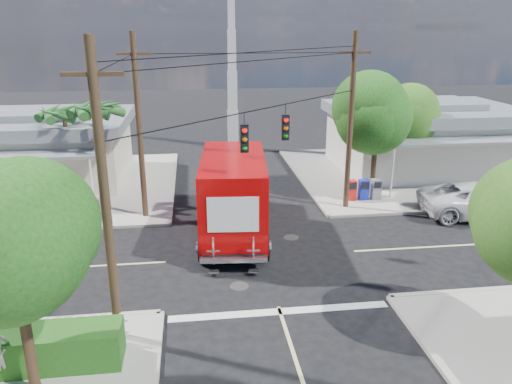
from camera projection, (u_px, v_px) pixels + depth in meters
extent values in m
plane|color=black|center=(262.00, 257.00, 20.92)|extent=(120.00, 120.00, 0.00)
cube|color=#A29D92|center=(405.00, 173.00, 32.60)|extent=(14.00, 14.00, 0.14)
cube|color=#A49F91|center=(300.00, 177.00, 31.75)|extent=(0.25, 14.00, 0.14)
cube|color=#A49F91|center=(460.00, 210.00, 26.01)|extent=(14.00, 0.25, 0.14)
cube|color=#A29D92|center=(55.00, 186.00, 29.91)|extent=(14.00, 14.00, 0.14)
cube|color=#A49F91|center=(173.00, 182.00, 30.77)|extent=(0.25, 14.00, 0.14)
cube|color=#A49F91|center=(18.00, 231.00, 23.32)|extent=(14.00, 0.25, 0.14)
cube|color=beige|center=(239.00, 185.00, 30.34)|extent=(0.12, 12.00, 0.01)
cube|color=beige|center=(485.00, 244.00, 22.14)|extent=(12.00, 0.12, 0.01)
cube|color=beige|center=(12.00, 271.00, 19.70)|extent=(12.00, 0.12, 0.01)
cube|color=silver|center=(280.00, 311.00, 16.87)|extent=(7.50, 0.40, 0.01)
cube|color=silver|center=(423.00, 143.00, 33.17)|extent=(11.00, 8.00, 3.40)
cube|color=gray|center=(426.00, 112.00, 32.52)|extent=(11.80, 8.80, 0.70)
cube|color=gray|center=(427.00, 104.00, 32.37)|extent=(6.05, 4.40, 0.50)
cube|color=gray|center=(463.00, 141.00, 28.18)|extent=(9.90, 1.80, 0.15)
cylinder|color=silver|center=(392.00, 172.00, 27.34)|extent=(0.12, 0.12, 2.90)
cube|color=beige|center=(41.00, 154.00, 30.68)|extent=(10.00, 8.00, 3.20)
cube|color=gray|center=(37.00, 122.00, 30.06)|extent=(10.80, 8.80, 0.70)
cube|color=gray|center=(35.00, 114.00, 29.91)|extent=(5.50, 4.40, 0.50)
cube|color=gray|center=(12.00, 156.00, 25.72)|extent=(9.00, 1.80, 0.15)
cylinder|color=silver|center=(92.00, 182.00, 25.88)|extent=(0.12, 0.12, 2.70)
cube|color=silver|center=(233.00, 129.00, 39.34)|extent=(0.80, 0.80, 3.00)
cube|color=silver|center=(232.00, 91.00, 38.40)|extent=(0.70, 0.70, 3.00)
cube|color=silver|center=(232.00, 50.00, 37.45)|extent=(0.60, 0.60, 3.00)
cube|color=silver|center=(231.00, 8.00, 36.51)|extent=(0.50, 0.50, 3.00)
cylinder|color=#422D1C|center=(26.00, 330.00, 12.38)|extent=(0.28, 0.28, 3.71)
sphere|color=#124D13|center=(12.00, 245.00, 11.65)|extent=(3.71, 3.71, 3.71)
sphere|color=#124D13|center=(24.00, 254.00, 11.45)|extent=(3.25, 3.25, 3.25)
cylinder|color=#422D1C|center=(374.00, 160.00, 27.52)|extent=(0.28, 0.28, 4.10)
sphere|color=#124D13|center=(378.00, 114.00, 26.71)|extent=(4.10, 4.10, 4.10)
sphere|color=#124D13|center=(369.00, 108.00, 26.77)|extent=(3.33, 3.33, 3.33)
sphere|color=#124D13|center=(386.00, 117.00, 26.51)|extent=(3.58, 3.58, 3.58)
cylinder|color=#422D1C|center=(402.00, 153.00, 29.99)|extent=(0.28, 0.28, 3.58)
sphere|color=#2A651C|center=(406.00, 116.00, 29.28)|extent=(3.58, 3.58, 3.58)
sphere|color=#2A651C|center=(398.00, 112.00, 29.35)|extent=(2.91, 2.91, 2.91)
sphere|color=#2A651C|center=(414.00, 119.00, 29.08)|extent=(3.14, 3.14, 3.14)
cylinder|color=#422D1C|center=(101.00, 157.00, 26.24)|extent=(0.24, 0.24, 5.00)
cone|color=#265C25|center=(115.00, 107.00, 25.53)|extent=(0.50, 2.06, 0.98)
cone|color=#265C25|center=(110.00, 106.00, 26.15)|extent=(1.92, 1.68, 0.98)
cone|color=#265C25|center=(95.00, 105.00, 26.22)|extent=(2.12, 0.95, 0.98)
cone|color=#265C25|center=(82.00, 107.00, 25.69)|extent=(1.34, 2.07, 0.98)
cone|color=#265C25|center=(78.00, 109.00, 24.95)|extent=(1.34, 2.07, 0.98)
cone|color=#265C25|center=(89.00, 111.00, 24.57)|extent=(2.12, 0.95, 0.98)
cone|color=#265C25|center=(106.00, 110.00, 24.83)|extent=(1.92, 1.68, 0.98)
cylinder|color=#422D1C|center=(69.00, 155.00, 27.47)|extent=(0.24, 0.24, 4.60)
cone|color=#265C25|center=(81.00, 111.00, 26.82)|extent=(0.50, 2.06, 0.98)
cone|color=#265C25|center=(77.00, 110.00, 27.44)|extent=(1.92, 1.68, 0.98)
cone|color=#265C25|center=(64.00, 109.00, 27.52)|extent=(2.12, 0.95, 0.98)
cone|color=#265C25|center=(50.00, 111.00, 26.98)|extent=(1.34, 2.07, 0.98)
cone|color=#265C25|center=(46.00, 113.00, 26.25)|extent=(1.34, 2.07, 0.98)
cone|color=#265C25|center=(56.00, 115.00, 25.86)|extent=(2.12, 0.95, 0.98)
cone|color=#265C25|center=(72.00, 114.00, 26.12)|extent=(1.92, 1.68, 0.98)
cylinder|color=#473321|center=(105.00, 202.00, 13.98)|extent=(0.28, 0.28, 9.00)
cube|color=#473321|center=(92.00, 74.00, 12.88)|extent=(1.60, 0.12, 0.12)
cylinder|color=#473321|center=(350.00, 125.00, 25.04)|extent=(0.28, 0.28, 9.00)
cube|color=#473321|center=(355.00, 52.00, 23.94)|extent=(1.60, 0.12, 0.12)
cylinder|color=#473321|center=(139.00, 130.00, 23.77)|extent=(0.28, 0.28, 9.00)
cube|color=#473321|center=(134.00, 54.00, 22.67)|extent=(1.60, 0.12, 0.12)
cylinder|color=black|center=(263.00, 109.00, 18.97)|extent=(10.43, 10.43, 0.04)
cube|color=black|center=(244.00, 138.00, 18.42)|extent=(0.30, 0.24, 1.05)
sphere|color=red|center=(245.00, 130.00, 18.19)|extent=(0.20, 0.20, 0.20)
cube|color=black|center=(285.00, 127.00, 20.44)|extent=(0.30, 0.24, 1.05)
sphere|color=red|center=(286.00, 120.00, 20.21)|extent=(0.20, 0.20, 0.20)
cube|color=silver|center=(25.00, 339.00, 14.55)|extent=(5.94, 0.05, 0.08)
cube|color=silver|center=(23.00, 328.00, 14.42)|extent=(5.94, 0.05, 0.08)
cube|color=silver|center=(123.00, 328.00, 14.84)|extent=(0.09, 0.06, 1.00)
cube|color=#1D4C15|center=(7.00, 351.00, 13.71)|extent=(6.20, 1.20, 1.10)
cube|color=red|center=(351.00, 190.00, 27.25)|extent=(0.50, 0.50, 1.10)
cube|color=#1322A6|center=(364.00, 189.00, 27.34)|extent=(0.50, 0.50, 1.10)
cube|color=slate|center=(376.00, 189.00, 27.42)|extent=(0.50, 0.50, 1.10)
cube|color=black|center=(234.00, 219.00, 23.39)|extent=(3.28, 8.71, 0.27)
cube|color=#B50505|center=(234.00, 180.00, 26.28)|extent=(2.78, 2.09, 2.40)
cube|color=black|center=(234.00, 168.00, 26.87)|extent=(2.31, 0.48, 1.04)
cube|color=silver|center=(234.00, 188.00, 27.45)|extent=(2.51, 0.36, 0.38)
cube|color=#B50505|center=(234.00, 192.00, 21.95)|extent=(3.30, 6.55, 3.17)
cube|color=white|center=(265.00, 188.00, 21.95)|extent=(0.38, 3.92, 1.42)
cube|color=white|center=(202.00, 189.00, 21.85)|extent=(0.38, 3.92, 1.42)
cube|color=white|center=(233.00, 215.00, 18.87)|extent=(1.96, 0.20, 1.42)
cube|color=silver|center=(234.00, 259.00, 19.30)|extent=(2.63, 0.51, 0.20)
cube|color=silver|center=(213.00, 251.00, 19.00)|extent=(0.50, 0.11, 1.09)
cube|color=silver|center=(253.00, 250.00, 19.06)|extent=(0.50, 0.11, 1.09)
cylinder|color=black|center=(211.00, 197.00, 26.35)|extent=(0.46, 1.23, 1.20)
cylinder|color=black|center=(258.00, 197.00, 26.44)|extent=(0.46, 1.23, 1.20)
cylinder|color=black|center=(203.00, 248.00, 20.35)|extent=(0.46, 1.23, 1.20)
cylinder|color=black|center=(264.00, 247.00, 20.44)|extent=(0.46, 1.23, 1.20)
imported|color=silver|center=(481.00, 200.00, 25.19)|extent=(6.34, 3.40, 1.69)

